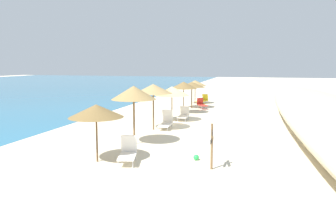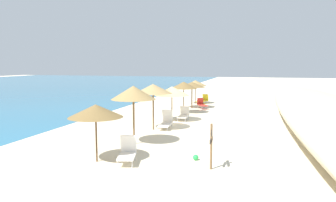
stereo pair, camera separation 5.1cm
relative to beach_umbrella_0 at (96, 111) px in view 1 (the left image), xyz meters
name	(u,v)px [view 1 (the left image)]	position (x,y,z in m)	size (l,w,h in m)	color
ground_plane	(186,123)	(9.84, -1.64, -2.17)	(160.00, 160.00, 0.00)	beige
dune_ridge	(336,117)	(9.43, -11.12, -1.27)	(48.71, 6.27, 1.79)	beige
beach_umbrella_0	(96,111)	(0.00, 0.00, 0.00)	(2.29, 2.29, 2.44)	brown
beach_umbrella_1	(134,93)	(3.22, -0.40, 0.49)	(2.29, 2.29, 3.01)	brown
beach_umbrella_2	(153,89)	(6.98, -0.21, 0.41)	(2.35, 2.35, 2.88)	brown
beach_umbrella_3	(172,91)	(10.23, -0.54, 0.02)	(2.48, 2.48, 2.50)	brown
beach_umbrella_4	(184,85)	(14.04, -0.53, 0.19)	(2.23, 2.23, 2.65)	brown
beach_umbrella_5	(192,85)	(17.46, -0.53, 0.03)	(2.49, 2.49, 2.44)	brown
beach_umbrella_6	(195,83)	(20.89, -0.19, -0.02)	(2.32, 2.32, 2.43)	brown
lounge_chair_0	(203,100)	(20.98, -0.99, -1.79)	(1.71, 1.10, 0.96)	yellow
lounge_chair_1	(128,152)	(0.20, -1.31, -1.70)	(1.40, 0.98, 1.09)	white
lounge_chair_2	(166,122)	(7.56, -0.87, -1.74)	(1.68, 0.76, 1.16)	white
lounge_chair_3	(184,115)	(10.79, -1.28, -1.75)	(1.37, 0.68, 1.00)	white
lounge_chair_4	(202,104)	(17.24, -1.52, -1.74)	(1.54, 1.23, 0.96)	red
wooden_signpost	(212,142)	(0.31, -4.80, -1.08)	(0.83, 0.18, 1.82)	brown
beach_ball	(196,157)	(1.31, -4.00, -2.04)	(0.24, 0.24, 0.24)	green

